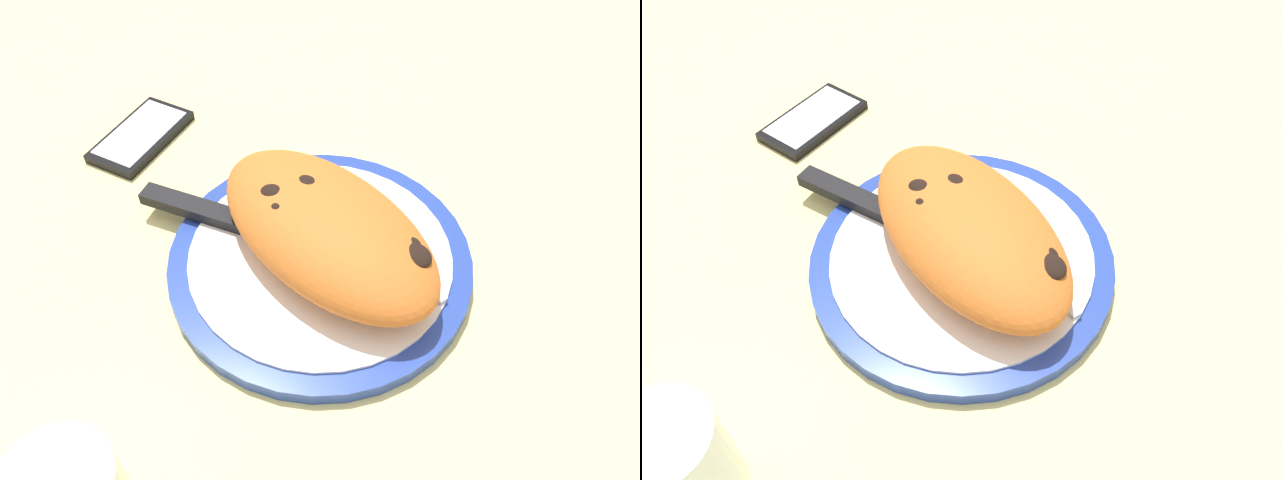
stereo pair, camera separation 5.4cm
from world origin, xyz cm
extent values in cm
cube|color=#E5D684|center=(0.00, 0.00, -1.50)|extent=(150.00, 150.00, 3.00)
cylinder|color=#233D99|center=(0.00, 0.00, 0.72)|extent=(27.52, 27.52, 1.44)
cylinder|color=white|center=(0.00, 0.00, 1.59)|extent=(23.80, 23.80, 0.30)
ellipsoid|color=#C16023|center=(0.20, -0.69, 4.74)|extent=(25.67, 16.84, 5.99)
ellipsoid|color=black|center=(2.43, 2.37, 6.99)|extent=(2.55, 2.55, 0.70)
ellipsoid|color=black|center=(-7.24, -4.55, 6.35)|extent=(3.52, 3.18, 1.04)
ellipsoid|color=black|center=(4.28, 1.93, 6.99)|extent=(3.26, 3.24, 0.93)
ellipsoid|color=black|center=(3.46, -0.84, 7.18)|extent=(3.06, 2.55, 0.94)
ellipsoid|color=black|center=(-6.09, -5.04, 6.38)|extent=(2.15, 1.96, 0.61)
cube|color=silver|center=(-3.10, -5.44, 1.94)|extent=(13.84, 2.50, 0.40)
cube|color=silver|center=(5.75, -4.40, 1.94)|extent=(4.23, 2.65, 0.40)
cube|color=silver|center=(1.25, 0.50, 1.94)|extent=(11.21, 8.98, 0.40)
cube|color=black|center=(10.67, 7.58, 2.34)|extent=(9.80, 8.06, 1.20)
cube|color=black|center=(25.38, 7.67, 0.50)|extent=(11.28, 13.03, 1.00)
cube|color=white|center=(25.38, 7.67, 1.08)|extent=(9.77, 11.37, 0.16)
cylinder|color=silver|center=(-11.25, 25.10, 4.33)|extent=(7.23, 7.23, 8.65)
cylinder|color=silver|center=(-11.25, 25.10, 2.39)|extent=(6.65, 6.65, 4.38)
camera|label=1|loc=(-30.72, 18.55, 45.74)|focal=35.39mm
camera|label=2|loc=(-33.16, 13.72, 45.74)|focal=35.39mm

